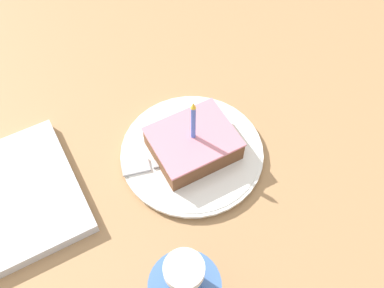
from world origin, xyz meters
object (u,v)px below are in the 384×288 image
(plate, at_px, (192,153))
(marble_board, at_px, (7,201))
(cake_slice, at_px, (193,143))
(fork, at_px, (166,163))

(plate, bearing_deg, marble_board, -101.43)
(cake_slice, height_order, marble_board, cake_slice)
(cake_slice, xyz_separation_m, fork, (0.00, -0.05, -0.02))
(plate, xyz_separation_m, fork, (0.00, -0.05, 0.01))
(plate, distance_m, cake_slice, 0.03)
(cake_slice, relative_size, fork, 0.79)
(plate, distance_m, fork, 0.05)
(cake_slice, bearing_deg, fork, -88.44)
(plate, relative_size, marble_board, 1.07)
(cake_slice, bearing_deg, marble_board, -101.33)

